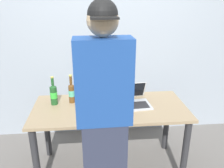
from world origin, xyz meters
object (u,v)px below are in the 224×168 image
(beer_bottle_brown, at_px, (54,94))
(person_figure, at_px, (104,121))
(laptop, at_px, (132,100))
(beer_bottle_amber, at_px, (72,92))
(coffee_mug, at_px, (90,94))

(beer_bottle_brown, distance_m, person_figure, 0.87)
(beer_bottle_brown, bearing_deg, laptop, -4.11)
(beer_bottle_amber, bearing_deg, coffee_mug, 26.91)
(beer_bottle_amber, relative_size, person_figure, 0.17)
(beer_bottle_amber, distance_m, person_figure, 0.81)
(laptop, distance_m, beer_bottle_amber, 0.64)
(beer_bottle_brown, bearing_deg, beer_bottle_amber, 8.65)
(laptop, distance_m, person_figure, 0.75)
(laptop, distance_m, beer_bottle_brown, 0.82)
(beer_bottle_brown, relative_size, person_figure, 0.17)
(coffee_mug, bearing_deg, beer_bottle_brown, -161.46)
(beer_bottle_amber, bearing_deg, person_figure, -68.19)
(person_figure, bearing_deg, coffee_mug, 97.18)
(beer_bottle_brown, height_order, person_figure, person_figure)
(person_figure, height_order, coffee_mug, person_figure)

